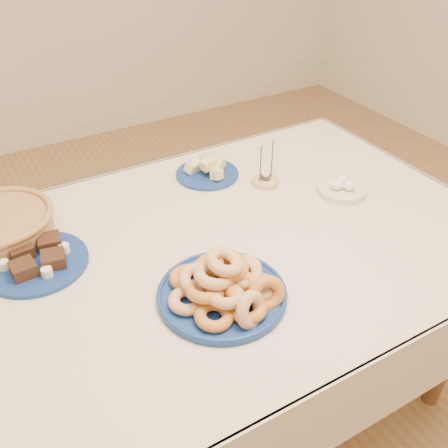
{
  "coord_description": "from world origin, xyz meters",
  "views": [
    {
      "loc": [
        -0.56,
        -1.01,
        1.64
      ],
      "look_at": [
        0.0,
        -0.05,
        0.85
      ],
      "focal_mm": 40.0,
      "sensor_mm": 36.0,
      "label": 1
    }
  ],
  "objects_px": {
    "egg_bowl": "(342,189)",
    "dining_table": "(216,271)",
    "brownie_plate": "(37,260)",
    "candle_holder": "(265,180)",
    "melon_plate": "(208,170)",
    "donut_platter": "(224,287)"
  },
  "relations": [
    {
      "from": "dining_table",
      "to": "melon_plate",
      "type": "height_order",
      "value": "melon_plate"
    },
    {
      "from": "candle_holder",
      "to": "melon_plate",
      "type": "bearing_deg",
      "value": 132.44
    },
    {
      "from": "melon_plate",
      "to": "candle_holder",
      "type": "relative_size",
      "value": 1.82
    },
    {
      "from": "dining_table",
      "to": "brownie_plate",
      "type": "bearing_deg",
      "value": 161.19
    },
    {
      "from": "dining_table",
      "to": "donut_platter",
      "type": "relative_size",
      "value": 4.21
    },
    {
      "from": "donut_platter",
      "to": "melon_plate",
      "type": "height_order",
      "value": "donut_platter"
    },
    {
      "from": "melon_plate",
      "to": "candle_holder",
      "type": "distance_m",
      "value": 0.21
    },
    {
      "from": "egg_bowl",
      "to": "candle_holder",
      "type": "bearing_deg",
      "value": 136.55
    },
    {
      "from": "candle_holder",
      "to": "egg_bowl",
      "type": "bearing_deg",
      "value": -43.45
    },
    {
      "from": "dining_table",
      "to": "melon_plate",
      "type": "xyz_separation_m",
      "value": [
        0.17,
        0.36,
        0.13
      ]
    },
    {
      "from": "dining_table",
      "to": "brownie_plate",
      "type": "height_order",
      "value": "brownie_plate"
    },
    {
      "from": "brownie_plate",
      "to": "candle_holder",
      "type": "relative_size",
      "value": 2.04
    },
    {
      "from": "brownie_plate",
      "to": "candle_holder",
      "type": "height_order",
      "value": "candle_holder"
    },
    {
      "from": "melon_plate",
      "to": "candle_holder",
      "type": "height_order",
      "value": "candle_holder"
    },
    {
      "from": "brownie_plate",
      "to": "egg_bowl",
      "type": "distance_m",
      "value": 0.98
    },
    {
      "from": "donut_platter",
      "to": "brownie_plate",
      "type": "relative_size",
      "value": 1.27
    },
    {
      "from": "candle_holder",
      "to": "egg_bowl",
      "type": "xyz_separation_m",
      "value": [
        0.19,
        -0.18,
        0.0
      ]
    },
    {
      "from": "melon_plate",
      "to": "dining_table",
      "type": "bearing_deg",
      "value": -115.29
    },
    {
      "from": "dining_table",
      "to": "brownie_plate",
      "type": "xyz_separation_m",
      "value": [
        -0.47,
        0.16,
        0.12
      ]
    },
    {
      "from": "egg_bowl",
      "to": "dining_table",
      "type": "bearing_deg",
      "value": -176.66
    },
    {
      "from": "candle_holder",
      "to": "egg_bowl",
      "type": "relative_size",
      "value": 0.73
    },
    {
      "from": "dining_table",
      "to": "egg_bowl",
      "type": "relative_size",
      "value": 7.95
    }
  ]
}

